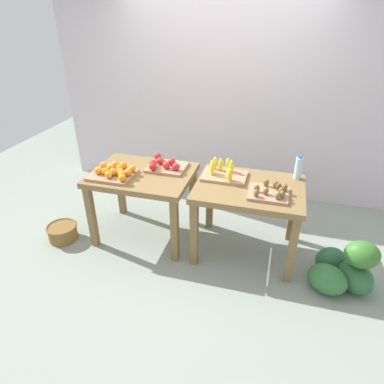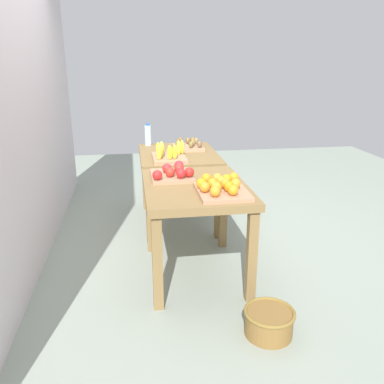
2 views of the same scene
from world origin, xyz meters
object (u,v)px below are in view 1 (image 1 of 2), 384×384
(display_table_left, at_px, (143,182))
(water_bottle, at_px, (298,168))
(wicker_basket, at_px, (63,232))
(kiwi_bin, at_px, (270,192))
(watermelon_pile, at_px, (343,269))
(banana_crate, at_px, (224,173))
(orange_bin, at_px, (114,172))
(display_table_right, at_px, (249,197))
(apple_bin, at_px, (165,165))

(display_table_left, relative_size, water_bottle, 4.22)
(wicker_basket, bearing_deg, water_bottle, 14.88)
(kiwi_bin, distance_m, water_bottle, 0.49)
(display_table_left, xyz_separation_m, wicker_basket, (-0.86, -0.35, -0.57))
(kiwi_bin, relative_size, watermelon_pile, 0.53)
(display_table_left, distance_m, banana_crate, 0.86)
(display_table_left, bearing_deg, orange_bin, -146.72)
(display_table_right, bearing_deg, kiwi_bin, -33.08)
(display_table_left, relative_size, orange_bin, 2.28)
(display_table_left, xyz_separation_m, apple_bin, (0.20, 0.15, 0.16))
(apple_bin, bearing_deg, water_bottle, 5.92)
(banana_crate, xyz_separation_m, wicker_basket, (-1.70, -0.48, -0.73))
(display_table_left, distance_m, water_bottle, 1.60)
(kiwi_bin, xyz_separation_m, water_bottle, (0.24, 0.42, 0.08))
(apple_bin, relative_size, kiwi_bin, 1.13)
(display_table_left, relative_size, wicker_basket, 3.11)
(kiwi_bin, distance_m, wicker_basket, 2.30)
(display_table_left, bearing_deg, display_table_right, 0.00)
(orange_bin, xyz_separation_m, banana_crate, (1.07, 0.28, 0.00))
(display_table_left, distance_m, display_table_right, 1.12)
(display_table_right, bearing_deg, display_table_left, 180.00)
(apple_bin, height_order, banana_crate, banana_crate)
(orange_bin, height_order, apple_bin, apple_bin)
(display_table_left, bearing_deg, wicker_basket, -157.87)
(display_table_left, relative_size, kiwi_bin, 2.89)
(banana_crate, height_order, water_bottle, water_bottle)
(kiwi_bin, bearing_deg, banana_crate, 152.01)
(display_table_right, bearing_deg, watermelon_pile, -16.08)
(display_table_right, relative_size, water_bottle, 4.22)
(water_bottle, bearing_deg, wicker_basket, -165.12)
(display_table_right, xyz_separation_m, banana_crate, (-0.28, 0.13, 0.16))
(orange_bin, xyz_separation_m, watermelon_pile, (2.29, -0.12, -0.64))
(orange_bin, distance_m, kiwi_bin, 1.55)
(apple_bin, height_order, wicker_basket, apple_bin)
(display_table_right, bearing_deg, wicker_basket, -169.98)
(apple_bin, bearing_deg, watermelon_pile, -12.81)
(display_table_left, distance_m, apple_bin, 0.30)
(apple_bin, bearing_deg, orange_bin, -144.86)
(orange_bin, bearing_deg, display_table_right, 6.45)
(banana_crate, bearing_deg, wicker_basket, -164.38)
(banana_crate, xyz_separation_m, water_bottle, (0.72, 0.17, 0.07))
(water_bottle, relative_size, watermelon_pile, 0.37)
(orange_bin, xyz_separation_m, kiwi_bin, (1.55, 0.02, -0.01))
(display_table_left, xyz_separation_m, orange_bin, (-0.23, -0.15, 0.16))
(display_table_right, relative_size, apple_bin, 2.55)
(apple_bin, xyz_separation_m, wicker_basket, (-1.06, -0.50, -0.73))
(orange_bin, distance_m, watermelon_pile, 2.38)
(apple_bin, distance_m, wicker_basket, 1.38)
(display_table_right, distance_m, kiwi_bin, 0.28)
(kiwi_bin, bearing_deg, wicker_basket, -174.21)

